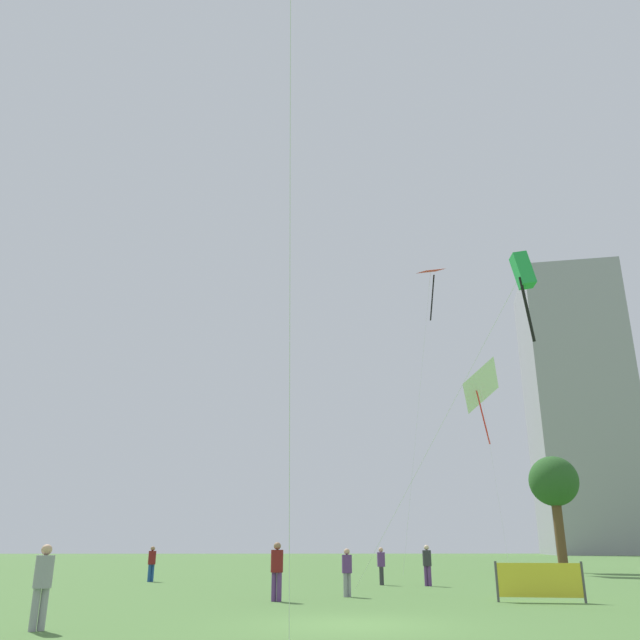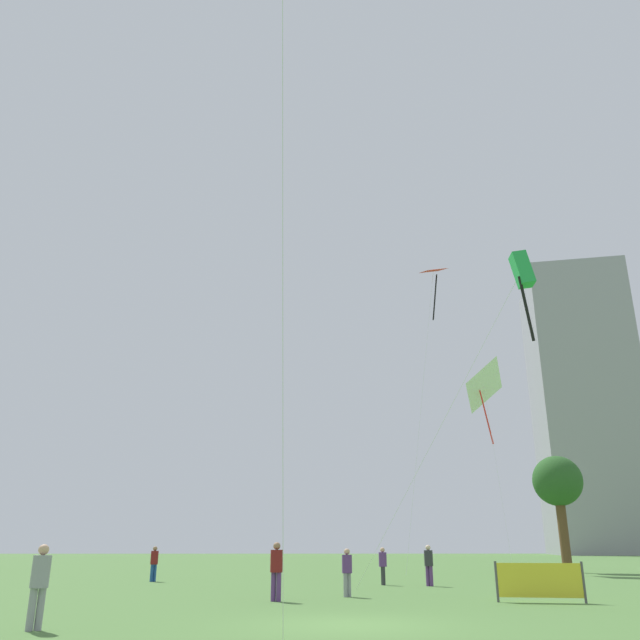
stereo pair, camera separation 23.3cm
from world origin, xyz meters
name	(u,v)px [view 2 (the right image)]	position (x,y,z in m)	size (l,w,h in m)	color
ground	(350,625)	(0.00, 0.00, 0.00)	(280.00, 280.00, 0.00)	#4C7538
person_standing_0	(276,567)	(-1.96, 6.50, 1.04)	(0.40, 0.40, 1.80)	#593372
person_standing_1	(429,562)	(4.50, 14.65, 1.00)	(0.38, 0.38, 1.73)	#593372
person_standing_2	(154,561)	(-8.59, 18.76, 0.96)	(0.37, 0.37, 1.66)	#1E478C
person_standing_3	(347,569)	(0.46, 8.40, 0.92)	(0.35, 0.35, 1.60)	gray
person_standing_4	(40,580)	(-6.74, -0.95, 0.99)	(0.38, 0.38, 1.72)	gray
person_standing_5	(383,563)	(2.54, 15.51, 0.94)	(0.36, 0.36, 1.62)	#2D2D33
kite_flying_3	(522,274)	(6.16, 3.73, 10.30)	(5.43, 9.39, 11.09)	silver
kite_flying_4	(433,274)	(7.99, 26.24, 20.03)	(4.12, 2.74, 20.78)	silver
kite_flying_6	(484,387)	(11.74, 29.13, 12.43)	(2.87, 4.42, 13.83)	silver
park_tree_0	(558,483)	(16.45, 29.57, 5.77)	(3.35, 3.35, 7.64)	brown
distant_highrise_0	(584,408)	(57.60, 117.18, 28.98)	(18.90, 24.38, 57.97)	#939399
event_banner	(540,580)	(6.39, 5.80, 0.65)	(2.68, 0.57, 1.22)	#4C4C4C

